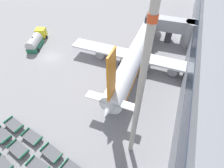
% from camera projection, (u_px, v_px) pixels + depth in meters
% --- Properties ---
extents(ground_plane, '(500.00, 500.00, 0.00)m').
position_uv_depth(ground_plane, '(51.00, 57.00, 41.80)').
color(ground_plane, gray).
extents(jet_bridge, '(14.01, 4.82, 6.31)m').
position_uv_depth(jet_bridge, '(177.00, 29.00, 44.18)').
color(jet_bridge, '#A8AAB2').
rests_on(jet_bridge, ground_plane).
extents(airplane, '(30.05, 37.56, 13.04)m').
position_uv_depth(airplane, '(137.00, 52.00, 38.05)').
color(airplane, silver).
rests_on(airplane, ground_plane).
extents(fuel_tanker_secondary, '(5.03, 9.06, 3.13)m').
position_uv_depth(fuel_tanker_secondary, '(36.00, 41.00, 44.47)').
color(fuel_tanker_secondary, yellow).
rests_on(fuel_tanker_secondary, ground_plane).
extents(baggage_dolly_row_near_col_b, '(3.83, 2.35, 0.92)m').
position_uv_depth(baggage_dolly_row_near_col_b, '(2.00, 165.00, 23.78)').
color(baggage_dolly_row_near_col_b, '#515459').
rests_on(baggage_dolly_row_near_col_b, ground_plane).
extents(baggage_dolly_row_mid_a_col_a, '(3.83, 2.36, 0.92)m').
position_uv_depth(baggage_dolly_row_mid_a_col_a, '(2.00, 135.00, 26.89)').
color(baggage_dolly_row_mid_a_col_a, '#515459').
rests_on(baggage_dolly_row_mid_a_col_a, ground_plane).
extents(baggage_dolly_row_mid_a_col_b, '(3.83, 2.27, 0.92)m').
position_uv_depth(baggage_dolly_row_mid_a_col_b, '(18.00, 150.00, 25.30)').
color(baggage_dolly_row_mid_a_col_b, '#515459').
rests_on(baggage_dolly_row_mid_a_col_b, ground_plane).
extents(baggage_dolly_row_mid_a_col_c, '(3.83, 2.13, 0.92)m').
position_uv_depth(baggage_dolly_row_mid_a_col_c, '(38.00, 167.00, 23.61)').
color(baggage_dolly_row_mid_a_col_c, '#515459').
rests_on(baggage_dolly_row_mid_a_col_c, ground_plane).
extents(baggage_dolly_row_mid_b_col_a, '(3.83, 2.30, 0.92)m').
position_uv_depth(baggage_dolly_row_mid_b_col_a, '(14.00, 125.00, 28.18)').
color(baggage_dolly_row_mid_b_col_a, '#515459').
rests_on(baggage_dolly_row_mid_b_col_a, ground_plane).
extents(baggage_dolly_row_mid_b_col_b, '(3.83, 2.14, 0.92)m').
position_uv_depth(baggage_dolly_row_mid_b_col_b, '(32.00, 137.00, 26.68)').
color(baggage_dolly_row_mid_b_col_b, '#515459').
rests_on(baggage_dolly_row_mid_b_col_b, ground_plane).
extents(baggage_dolly_row_mid_b_col_c, '(3.83, 2.31, 0.92)m').
position_uv_depth(baggage_dolly_row_mid_b_col_c, '(52.00, 153.00, 24.94)').
color(baggage_dolly_row_mid_b_col_c, '#515459').
rests_on(baggage_dolly_row_mid_b_col_c, ground_plane).
extents(apron_light_mast, '(2.00, 0.76, 25.34)m').
position_uv_depth(apron_light_mast, '(142.00, 83.00, 16.08)').
color(apron_light_mast, '#ADA89E').
rests_on(apron_light_mast, ground_plane).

